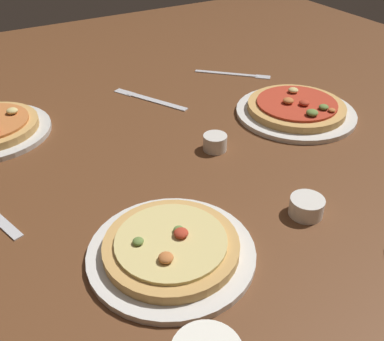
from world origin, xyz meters
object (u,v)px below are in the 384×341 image
pizza_plate_far (296,109)px  ramekin_butter (306,207)px  ramekin_sauce (215,142)px  pizza_plate_near (171,249)px  knife_spare (149,99)px  fork_spare (234,74)px

pizza_plate_far → ramekin_butter: size_ratio=4.83×
ramekin_sauce → ramekin_butter: size_ratio=0.85×
pizza_plate_far → ramekin_sauce: 0.27m
pizza_plate_far → ramekin_butter: pizza_plate_far is taller
pizza_plate_near → knife_spare: 0.59m
pizza_plate_near → ramekin_sauce: (0.24, 0.24, 0.00)m
pizza_plate_far → ramekin_butter: bearing=-128.3°
ramekin_sauce → ramekin_butter: bearing=-85.3°
pizza_plate_far → knife_spare: pizza_plate_far is taller
ramekin_butter → fork_spare: ramekin_butter is taller
ramekin_butter → fork_spare: 0.66m
pizza_plate_near → pizza_plate_far: size_ratio=0.91×
ramekin_sauce → ramekin_butter: (0.02, -0.27, -0.00)m
pizza_plate_far → fork_spare: bearing=87.1°
pizza_plate_far → fork_spare: pizza_plate_far is taller
pizza_plate_far → ramekin_butter: 0.40m
pizza_plate_far → ramekin_sauce: pizza_plate_far is taller
ramekin_sauce → knife_spare: ramekin_sauce is taller
ramekin_sauce → fork_spare: ramekin_sauce is taller
ramekin_butter → pizza_plate_far: bearing=51.7°
ramekin_sauce → pizza_plate_far: bearing=8.1°
pizza_plate_far → knife_spare: 0.39m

